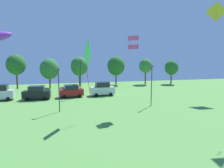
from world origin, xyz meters
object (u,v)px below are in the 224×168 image
(light_post_1, at_px, (59,87))
(kite_flying_4, at_px, (133,43))
(light_post_2, at_px, (152,83))
(treeline_tree_3, at_px, (79,66))
(treeline_tree_5, at_px, (146,66))
(kite_flying_6, at_px, (88,54))
(treeline_tree_6, at_px, (172,68))
(kite_flying_2, at_px, (216,12))
(parked_car_second_from_left, at_px, (37,93))
(parked_car_third_from_left, at_px, (71,91))
(treeline_tree_4, at_px, (116,66))
(parked_car_rightmost_in_row, at_px, (102,89))
(parked_car_leftmost, at_px, (0,93))
(light_post_3, at_px, (81,76))
(treeline_tree_1, at_px, (16,65))
(treeline_tree_2, at_px, (49,69))

(light_post_1, bearing_deg, kite_flying_4, -13.48)
(light_post_2, bearing_deg, treeline_tree_3, 109.86)
(treeline_tree_5, bearing_deg, kite_flying_6, -124.18)
(kite_flying_4, bearing_deg, treeline_tree_5, 63.66)
(treeline_tree_6, bearing_deg, kite_flying_2, -95.68)
(parked_car_second_from_left, bearing_deg, parked_car_third_from_left, 10.78)
(treeline_tree_3, bearing_deg, light_post_2, -70.14)
(kite_flying_6, distance_m, treeline_tree_4, 30.04)
(parked_car_rightmost_in_row, distance_m, treeline_tree_5, 19.95)
(light_post_2, bearing_deg, treeline_tree_6, 54.10)
(kite_flying_6, distance_m, parked_car_third_from_left, 15.28)
(kite_flying_4, xyz_separation_m, parked_car_leftmost, (-19.06, 11.84, -7.70))
(kite_flying_2, bearing_deg, treeline_tree_5, 105.88)
(light_post_1, bearing_deg, kite_flying_2, 9.77)
(kite_flying_2, bearing_deg, treeline_tree_4, 124.82)
(kite_flying_2, distance_m, kite_flying_4, 20.20)
(light_post_1, relative_size, light_post_3, 0.85)
(parked_car_second_from_left, height_order, treeline_tree_6, treeline_tree_6)
(kite_flying_4, relative_size, light_post_2, 0.28)
(parked_car_second_from_left, relative_size, treeline_tree_5, 0.68)
(kite_flying_4, bearing_deg, parked_car_leftmost, 148.16)
(light_post_1, relative_size, light_post_2, 0.96)
(kite_flying_6, distance_m, light_post_2, 11.45)
(treeline_tree_1, relative_size, treeline_tree_4, 1.05)
(kite_flying_6, distance_m, light_post_1, 6.81)
(treeline_tree_5, bearing_deg, parked_car_leftmost, -156.63)
(parked_car_second_from_left, relative_size, parked_car_third_from_left, 1.04)
(kite_flying_6, bearing_deg, kite_flying_4, 17.59)
(kite_flying_2, height_order, parked_car_second_from_left, kite_flying_2)
(kite_flying_4, bearing_deg, parked_car_second_from_left, 139.85)
(kite_flying_6, xyz_separation_m, treeline_tree_3, (1.14, 28.25, -2.56))
(kite_flying_6, relative_size, treeline_tree_1, 0.80)
(parked_car_rightmost_in_row, height_order, treeline_tree_1, treeline_tree_1)
(kite_flying_4, xyz_separation_m, treeline_tree_5, (12.64, 25.53, -4.12))
(parked_car_third_from_left, relative_size, parked_car_rightmost_in_row, 0.98)
(treeline_tree_6, bearing_deg, parked_car_rightmost_in_row, -150.24)
(treeline_tree_4, distance_m, treeline_tree_6, 15.16)
(treeline_tree_3, height_order, treeline_tree_5, treeline_tree_3)
(treeline_tree_3, bearing_deg, kite_flying_2, -40.44)
(light_post_1, xyz_separation_m, treeline_tree_4, (13.96, 23.85, 1.69))
(kite_flying_2, distance_m, light_post_2, 18.97)
(kite_flying_4, distance_m, light_post_3, 13.99)
(parked_car_second_from_left, xyz_separation_m, light_post_2, (17.06, -8.77, 2.24))
(parked_car_third_from_left, relative_size, treeline_tree_1, 0.56)
(kite_flying_4, xyz_separation_m, treeline_tree_6, (19.67, 24.35, -4.61))
(kite_flying_4, relative_size, treeline_tree_2, 0.25)
(parked_car_leftmost, relative_size, light_post_3, 0.63)
(light_post_2, height_order, treeline_tree_3, treeline_tree_3)
(treeline_tree_4, bearing_deg, treeline_tree_5, -3.97)
(light_post_3, bearing_deg, treeline_tree_3, 86.51)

